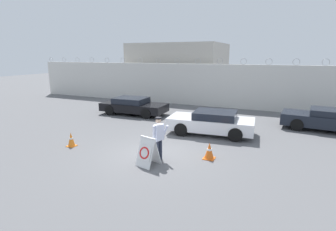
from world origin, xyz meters
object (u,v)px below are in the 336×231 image
object	(u,v)px
security_guard	(159,137)
parked_car_front_coupe	(133,106)
traffic_cone_near	(209,151)
barricade_sign	(147,152)
traffic_cone_mid	(71,139)
parked_car_far_side	(328,119)
parked_car_rear_sedan	(211,122)

from	to	relation	value
security_guard	parked_car_front_coupe	xyz separation A→B (m)	(-5.18, 6.61, -0.35)
parked_car_front_coupe	traffic_cone_near	bearing A→B (deg)	-41.25
barricade_sign	traffic_cone_mid	xyz separation A→B (m)	(-4.14, 0.44, -0.22)
security_guard	traffic_cone_mid	bearing A→B (deg)	109.61
traffic_cone_mid	parked_car_front_coupe	xyz separation A→B (m)	(-0.90, 6.81, 0.28)
security_guard	parked_car_front_coupe	bearing A→B (deg)	54.98
parked_car_front_coupe	parked_car_far_side	xyz separation A→B (m)	(11.76, 0.82, 0.02)
parked_car_rear_sedan	traffic_cone_near	bearing A→B (deg)	98.81
security_guard	parked_car_rear_sedan	bearing A→B (deg)	3.94
security_guard	parked_car_far_side	xyz separation A→B (m)	(6.57, 7.42, -0.33)
parked_car_front_coupe	parked_car_rear_sedan	bearing A→B (deg)	-23.03
barricade_sign	parked_car_rear_sedan	size ratio (longest dim) A/B	0.24
parked_car_front_coupe	parked_car_rear_sedan	world-z (taller)	parked_car_rear_sedan
security_guard	parked_car_rear_sedan	size ratio (longest dim) A/B	0.38
traffic_cone_near	parked_car_far_side	distance (m)	8.09
traffic_cone_mid	parked_car_front_coupe	bearing A→B (deg)	97.52
barricade_sign	traffic_cone_near	xyz separation A→B (m)	(1.93, 1.56, -0.21)
barricade_sign	security_guard	size ratio (longest dim) A/B	0.64
barricade_sign	security_guard	bearing A→B (deg)	90.13
parked_car_far_side	parked_car_front_coupe	bearing A→B (deg)	8.69
parked_car_front_coupe	barricade_sign	bearing A→B (deg)	-57.22
traffic_cone_mid	parked_car_front_coupe	size ratio (longest dim) A/B	0.14
traffic_cone_mid	parked_car_front_coupe	world-z (taller)	parked_car_front_coupe
security_guard	parked_car_rear_sedan	world-z (taller)	security_guard
parked_car_front_coupe	parked_car_far_side	distance (m)	11.79
traffic_cone_near	parked_car_rear_sedan	size ratio (longest dim) A/B	0.15
security_guard	traffic_cone_near	world-z (taller)	security_guard
parked_car_rear_sedan	traffic_cone_mid	bearing A→B (deg)	35.37
traffic_cone_near	parked_car_front_coupe	world-z (taller)	parked_car_front_coupe
barricade_sign	traffic_cone_near	world-z (taller)	barricade_sign
security_guard	parked_car_front_coupe	size ratio (longest dim) A/B	0.38
security_guard	parked_car_front_coupe	world-z (taller)	security_guard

